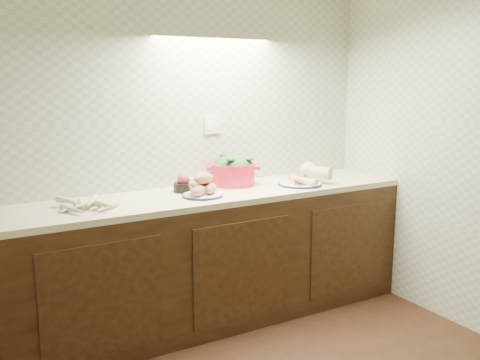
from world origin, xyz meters
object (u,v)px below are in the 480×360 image
sweet_potato_plate (202,187)px  onion_bowl (185,184)px  veg_plate (304,176)px  dutch_oven (233,170)px  parsnip_pile (85,204)px

sweet_potato_plate → onion_bowl: bearing=98.3°
onion_bowl → veg_plate: bearing=-11.2°
sweet_potato_plate → dutch_oven: bearing=32.0°
sweet_potato_plate → onion_bowl: size_ratio=1.62×
onion_bowl → veg_plate: (0.86, -0.17, 0.00)m
sweet_potato_plate → onion_bowl: 0.19m
parsnip_pile → veg_plate: size_ratio=0.93×
parsnip_pile → veg_plate: veg_plate is taller
sweet_potato_plate → veg_plate: size_ratio=0.67×
onion_bowl → veg_plate: 0.88m
parsnip_pile → dutch_oven: size_ratio=0.90×
dutch_oven → veg_plate: (0.47, -0.21, -0.05)m
sweet_potato_plate → dutch_oven: dutch_oven is taller
sweet_potato_plate → parsnip_pile: bearing=176.2°
parsnip_pile → onion_bowl: size_ratio=2.26×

